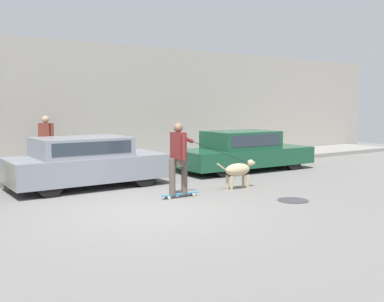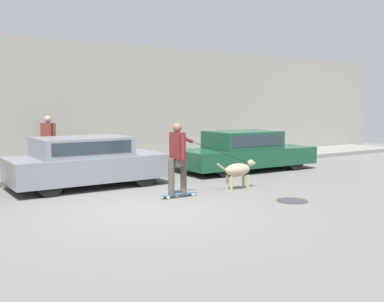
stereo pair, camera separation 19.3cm
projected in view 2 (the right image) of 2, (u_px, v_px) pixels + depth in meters
ground_plane at (150, 211)px, 9.00m from camera, size 36.00×36.00×0.00m
back_wall at (50, 105)px, 14.57m from camera, size 32.00×0.30×4.22m
sidewalk_curb at (65, 172)px, 13.60m from camera, size 30.00×2.47×0.15m
parked_car_1 at (87, 162)px, 11.57m from camera, size 3.97×1.81×1.30m
parked_car_2 at (246, 152)px, 14.45m from camera, size 4.60×1.84×1.28m
dog at (238, 170)px, 11.28m from camera, size 1.17×0.34×0.72m
skateboarder at (178, 155)px, 10.19m from camera, size 2.64×0.58×1.71m
pedestrian_with_bag at (49, 140)px, 13.66m from camera, size 0.44×0.59×1.64m
manhole_cover at (292, 201)px, 9.90m from camera, size 0.68×0.68×0.01m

